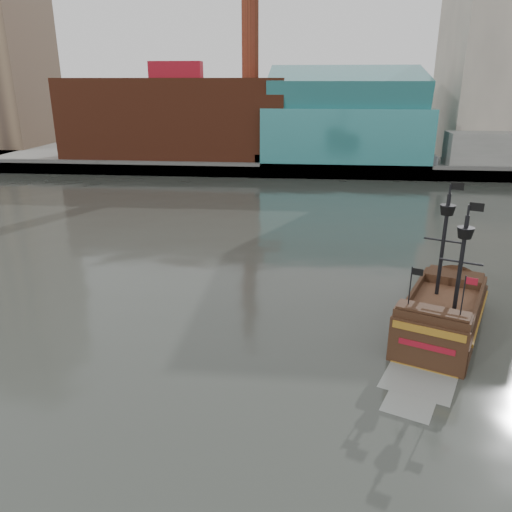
# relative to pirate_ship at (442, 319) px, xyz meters

# --- Properties ---
(ground) EXTENTS (400.00, 400.00, 0.00)m
(ground) POSITION_rel_pirate_ship_xyz_m (-13.00, -5.51, -0.99)
(ground) COLOR #262925
(ground) RESTS_ON ground
(promenade_far) EXTENTS (220.00, 60.00, 2.00)m
(promenade_far) POSITION_rel_pirate_ship_xyz_m (-13.00, 86.49, 0.01)
(promenade_far) COLOR slate
(promenade_far) RESTS_ON ground
(seawall) EXTENTS (220.00, 1.00, 2.60)m
(seawall) POSITION_rel_pirate_ship_xyz_m (-13.00, 56.99, 0.31)
(seawall) COLOR #4C4C49
(seawall) RESTS_ON ground
(skyline) EXTENTS (149.00, 45.00, 62.00)m
(skyline) POSITION_rel_pirate_ship_xyz_m (-7.80, 79.05, 23.56)
(skyline) COLOR brown
(skyline) RESTS_ON promenade_far
(pirate_ship) EXTENTS (9.72, 15.19, 10.97)m
(pirate_ship) POSITION_rel_pirate_ship_xyz_m (0.00, 0.00, 0.00)
(pirate_ship) COLOR black
(pirate_ship) RESTS_ON ground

